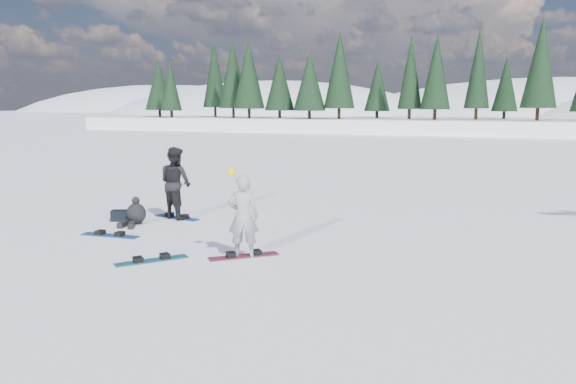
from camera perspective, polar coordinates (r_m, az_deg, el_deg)
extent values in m
plane|color=white|center=(12.28, -7.02, -6.30)|extent=(420.00, 420.00, 0.00)
cube|color=white|center=(65.80, 16.29, 4.92)|extent=(90.00, 14.00, 5.00)
ellipsoid|color=white|center=(196.36, -1.55, 4.03)|extent=(143.00, 110.00, 49.50)
ellipsoid|color=white|center=(211.66, 25.04, 3.27)|extent=(182.00, 140.00, 53.20)
ellipsoid|color=white|center=(264.77, -12.28, 4.95)|extent=(169.00, 130.00, 52.00)
cone|color=black|center=(78.67, -12.72, 10.21)|extent=(3.20, 3.20, 7.50)
cone|color=black|center=(76.72, -10.43, 10.32)|extent=(3.20, 3.20, 7.50)
cone|color=black|center=(74.89, -8.03, 10.42)|extent=(3.20, 3.20, 7.50)
cone|color=black|center=(73.20, -5.52, 10.50)|extent=(3.20, 3.20, 7.50)
cone|color=black|center=(71.66, -2.89, 10.56)|extent=(3.20, 3.20, 7.50)
cone|color=black|center=(70.26, -0.14, 10.61)|extent=(3.20, 3.20, 7.50)
cone|color=black|center=(69.03, 2.71, 10.63)|extent=(3.20, 3.20, 7.50)
cone|color=black|center=(67.97, 5.65, 10.62)|extent=(3.20, 3.20, 7.50)
cone|color=black|center=(67.08, 8.68, 10.58)|extent=(3.20, 3.20, 7.50)
cone|color=black|center=(66.38, 11.78, 10.52)|extent=(3.20, 3.20, 7.50)
cone|color=black|center=(65.88, 14.94, 10.42)|extent=(3.20, 3.20, 7.50)
cone|color=black|center=(65.57, 18.13, 10.29)|extent=(3.20, 3.20, 7.50)
cone|color=black|center=(65.45, 21.34, 10.13)|extent=(3.20, 3.20, 7.50)
cone|color=black|center=(65.54, 24.55, 9.93)|extent=(3.20, 3.20, 7.50)
imported|color=#A5A6AA|center=(11.81, -4.57, -2.48)|extent=(0.75, 0.63, 1.76)
sphere|color=yellow|center=(11.64, -5.77, 2.03)|extent=(0.18, 0.18, 0.18)
imported|color=black|center=(16.12, -11.35, 0.93)|extent=(1.19, 1.06, 2.03)
ellipsoid|color=black|center=(15.66, -15.16, -2.11)|extent=(0.67, 0.63, 0.57)
sphere|color=black|center=(15.59, -15.21, -0.85)|extent=(0.22, 0.22, 0.22)
cube|color=black|center=(15.30, -15.61, -3.24)|extent=(0.38, 0.50, 0.14)
cube|color=black|center=(15.46, -16.41, -3.15)|extent=(0.27, 0.51, 0.14)
cube|color=black|center=(16.26, -16.71, -2.30)|extent=(0.53, 0.46, 0.30)
cube|color=maroon|center=(12.01, -4.52, -6.53)|extent=(1.31, 1.20, 0.03)
cube|color=navy|center=(16.28, -11.24, -2.56)|extent=(1.53, 0.54, 0.03)
cube|color=navy|center=(14.49, -17.63, -4.24)|extent=(1.52, 0.38, 0.03)
cube|color=#176B7F|center=(11.99, -13.68, -6.79)|extent=(1.18, 1.33, 0.03)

